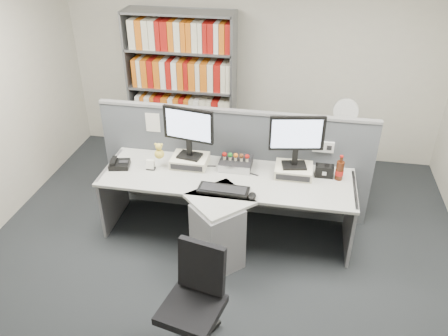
% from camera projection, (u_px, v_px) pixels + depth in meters
% --- Properties ---
extents(ground, '(5.50, 5.50, 0.00)m').
position_uv_depth(ground, '(212.00, 285.00, 4.35)').
color(ground, '#272B2E').
rests_on(ground, ground).
extents(room_shell, '(5.04, 5.54, 2.72)m').
position_uv_depth(room_shell, '(208.00, 113.00, 3.43)').
color(room_shell, beige).
rests_on(room_shell, ground).
extents(partition, '(3.00, 0.08, 1.27)m').
position_uv_depth(partition, '(234.00, 162.00, 5.07)').
color(partition, '#52565D').
rests_on(partition, ground).
extents(desk, '(2.60, 1.20, 0.72)m').
position_uv_depth(desk, '(223.00, 210.00, 4.62)').
color(desk, '#ACADA6').
rests_on(desk, ground).
extents(monitor_riser_left, '(0.38, 0.31, 0.10)m').
position_uv_depth(monitor_riser_left, '(190.00, 161.00, 4.85)').
color(monitor_riser_left, beige).
rests_on(monitor_riser_left, desk).
extents(monitor_riser_right, '(0.38, 0.31, 0.10)m').
position_uv_depth(monitor_riser_right, '(294.00, 171.00, 4.67)').
color(monitor_riser_right, beige).
rests_on(monitor_riser_right, desk).
extents(monitor_left, '(0.54, 0.21, 0.55)m').
position_uv_depth(monitor_left, '(188.00, 129.00, 4.65)').
color(monitor_left, black).
rests_on(monitor_left, monitor_riser_left).
extents(monitor_right, '(0.54, 0.22, 0.56)m').
position_uv_depth(monitor_right, '(297.00, 137.00, 4.48)').
color(monitor_right, black).
rests_on(monitor_right, monitor_riser_right).
extents(desktop_pc, '(0.33, 0.30, 0.09)m').
position_uv_depth(desktop_pc, '(236.00, 163.00, 4.81)').
color(desktop_pc, black).
rests_on(desktop_pc, desk).
extents(figurines, '(0.29, 0.05, 0.09)m').
position_uv_depth(figurines, '(236.00, 156.00, 4.75)').
color(figurines, beige).
rests_on(figurines, desktop_pc).
extents(keyboard, '(0.51, 0.21, 0.03)m').
position_uv_depth(keyboard, '(223.00, 190.00, 4.43)').
color(keyboard, black).
rests_on(keyboard, desk).
extents(mouse, '(0.08, 0.13, 0.05)m').
position_uv_depth(mouse, '(252.00, 196.00, 4.32)').
color(mouse, black).
rests_on(mouse, desk).
extents(desk_phone, '(0.24, 0.23, 0.09)m').
position_uv_depth(desk_phone, '(119.00, 164.00, 4.82)').
color(desk_phone, black).
rests_on(desk_phone, desk).
extents(desk_calendar, '(0.09, 0.07, 0.11)m').
position_uv_depth(desk_calendar, '(151.00, 165.00, 4.77)').
color(desk_calendar, black).
rests_on(desk_calendar, desk).
extents(plush_toy, '(0.10, 0.10, 0.18)m').
position_uv_depth(plush_toy, '(159.00, 152.00, 4.75)').
color(plush_toy, gold).
rests_on(plush_toy, monitor_riser_left).
extents(speaker, '(0.19, 0.10, 0.12)m').
position_uv_depth(speaker, '(324.00, 171.00, 4.64)').
color(speaker, black).
rests_on(speaker, desk).
extents(cola_bottle, '(0.08, 0.08, 0.27)m').
position_uv_depth(cola_bottle, '(340.00, 170.00, 4.58)').
color(cola_bottle, '#3F190A').
rests_on(cola_bottle, desk).
extents(shelving_unit, '(1.41, 0.40, 2.00)m').
position_uv_depth(shelving_unit, '(182.00, 90.00, 6.05)').
color(shelving_unit, slate).
rests_on(shelving_unit, ground).
extents(filing_cabinet, '(0.45, 0.61, 0.70)m').
position_uv_depth(filing_cabinet, '(338.00, 162.00, 5.67)').
color(filing_cabinet, slate).
rests_on(filing_cabinet, ground).
extents(desk_fan, '(0.29, 0.17, 0.49)m').
position_uv_depth(desk_fan, '(345.00, 113.00, 5.33)').
color(desk_fan, white).
rests_on(desk_fan, filing_cabinet).
extents(office_chair, '(0.62, 0.61, 0.93)m').
position_uv_depth(office_chair, '(195.00, 299.00, 3.54)').
color(office_chair, silver).
rests_on(office_chair, ground).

